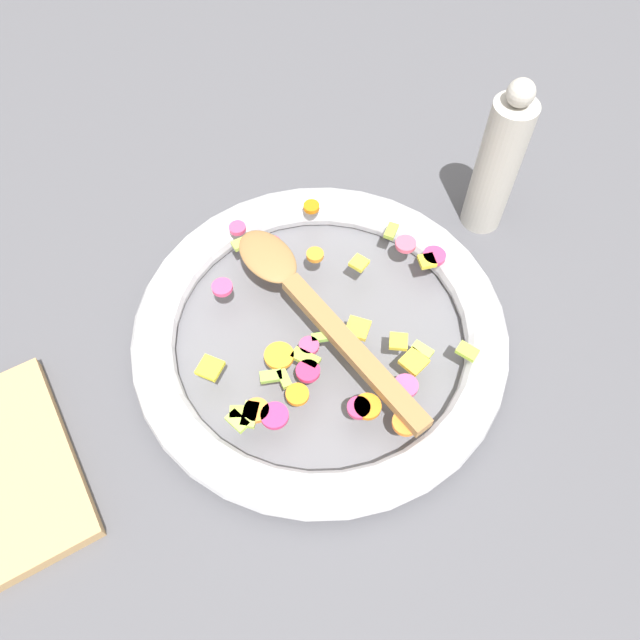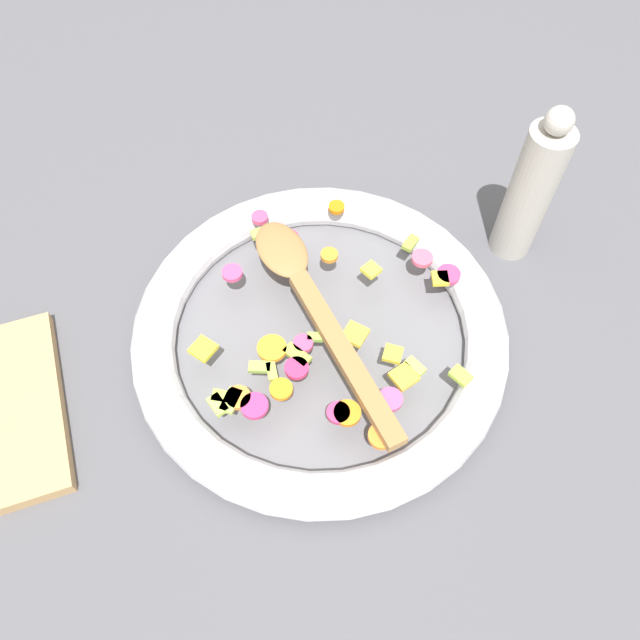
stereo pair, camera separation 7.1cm
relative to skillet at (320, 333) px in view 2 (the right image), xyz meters
The scene contains 5 objects.
ground_plane 0.02m from the skillet, ahead, with size 4.00×4.00×0.00m, color #4C4C51.
skillet is the anchor object (origin of this frame).
chopped_vegetables 0.04m from the skillet, 163.59° to the left, with size 0.35×0.33×0.01m.
wooden_spoon 0.05m from the skillet, ahead, with size 0.32×0.08×0.01m.
pepper_mill 0.30m from the skillet, 78.49° to the right, with size 0.05×0.05×0.22m.
Camera 2 is at (-0.35, 0.12, 0.65)m, focal length 35.00 mm.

